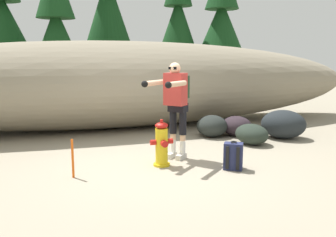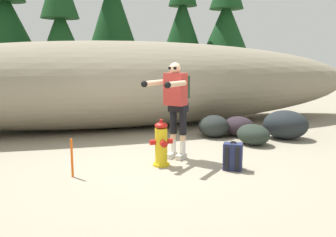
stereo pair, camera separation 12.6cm
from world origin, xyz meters
The scene contains 15 objects.
ground_plane centered at (0.00, 0.00, -0.02)m, with size 56.00×56.00×0.04m, color gray.
dirt_embankment centered at (0.00, 3.63, 1.12)m, with size 14.29×3.20×2.24m, color gray.
fire_hydrant centered at (-0.03, -0.14, 0.37)m, with size 0.39×0.34×0.79m.
utility_worker centered at (0.34, 0.19, 1.10)m, with size 0.98×0.93×1.72m.
spare_backpack centered at (1.02, -0.70, 0.22)m, with size 0.36×0.36×0.47m.
boulder_large centered at (3.23, 1.00, 0.32)m, with size 0.99×0.83×0.64m, color #212629.
boulder_mid centered at (2.25, 0.72, 0.22)m, with size 0.78×0.62×0.43m, color #232C24.
boulder_small centered at (2.37, 1.58, 0.23)m, with size 0.67×0.72×0.46m, color #2C2228.
boulder_outlier centered at (1.78, 1.66, 0.25)m, with size 0.71×0.71×0.50m, color #232725.
pine_tree_left centered at (-3.17, 8.68, 3.43)m, with size 2.21×2.21×5.81m.
pine_tree_center centered at (-1.35, 7.06, 2.74)m, with size 1.94×1.94×5.10m.
pine_tree_right centered at (0.77, 9.32, 4.07)m, with size 2.25×2.25×7.39m.
pine_tree_far_right centered at (3.67, 9.01, 3.56)m, with size 1.85×1.85×6.14m.
pine_tree_ridge_end centered at (5.41, 8.43, 3.45)m, with size 2.20×2.20×5.96m.
survey_stake centered at (-1.49, -0.29, 0.30)m, with size 0.04×0.04×0.60m, color #E55914.
Camera 1 is at (-1.85, -5.78, 1.81)m, focal length 38.82 mm.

